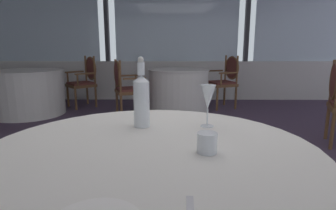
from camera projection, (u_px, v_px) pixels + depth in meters
name	position (u px, v px, depth m)	size (l,w,h in m)	color
ground_plane	(186.00, 200.00, 2.11)	(14.61, 14.61, 0.00)	#47384C
window_wall_far	(177.00, 48.00, 6.00)	(9.65, 0.14, 2.82)	silver
water_bottle	(142.00, 99.00, 1.31)	(0.08, 0.08, 0.34)	white
wine_glass	(208.00, 98.00, 1.31)	(0.07, 0.07, 0.20)	white
water_tumbler	(207.00, 143.00, 1.00)	(0.07, 0.07, 0.08)	white
background_table_0	(28.00, 92.00, 4.75)	(1.23, 1.23, 0.77)	silver
dining_chair_0_1	(85.00, 78.00, 5.37)	(0.65, 0.66, 0.99)	brown
background_table_1	(179.00, 90.00, 4.98)	(1.09, 1.09, 0.77)	silver
dining_chair_1_0	(226.00, 77.00, 5.27)	(0.59, 0.63, 1.00)	brown
dining_chair_1_1	(125.00, 84.00, 4.61)	(0.59, 0.63, 0.95)	brown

